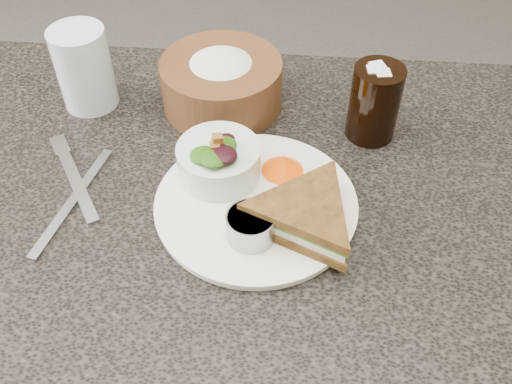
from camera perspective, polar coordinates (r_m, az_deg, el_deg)
The scene contains 11 objects.
dining_table at distance 1.08m, azimuth -3.52°, elevation -13.88°, with size 1.00×0.70×0.75m, color black.
dinner_plate at distance 0.76m, azimuth -0.00°, elevation -1.26°, with size 0.27×0.27×0.01m, color silver.
sandwich at distance 0.71m, azimuth 5.01°, elevation -2.30°, with size 0.17×0.17×0.05m, color brown, non-canonical shape.
salad_bowl at distance 0.77m, azimuth -3.76°, elevation 3.60°, with size 0.11×0.11×0.07m, color silver, non-canonical shape.
dressing_ramekin at distance 0.70m, azimuth -0.52°, elevation -3.45°, with size 0.06×0.06×0.04m, color #97989C.
orange_wedge at distance 0.79m, azimuth 2.69°, elevation 2.83°, with size 0.06×0.06×0.03m, color #FF5304.
fork at distance 0.83m, azimuth -17.56°, elevation 1.02°, with size 0.02×0.17×0.00m, color #A4A6A9.
knife at distance 0.81m, azimuth -17.80°, elevation -0.80°, with size 0.01×0.21×0.00m, color #959698.
bread_basket at distance 0.90m, azimuth -3.49°, elevation 11.46°, with size 0.19×0.19×0.11m, color brown, non-canonical shape.
cola_glass at distance 0.85m, azimuth 11.82°, elevation 9.05°, with size 0.07×0.07×0.13m, color black, non-canonical shape.
water_glass at distance 0.93m, azimuth -16.81°, elevation 11.76°, with size 0.08×0.08×0.13m, color silver.
Camera 1 is at (0.11, -0.53, 1.32)m, focal length 40.00 mm.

